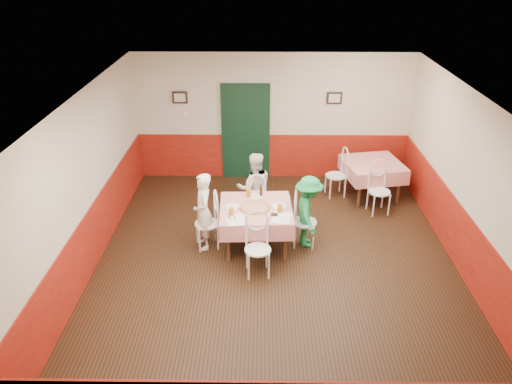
{
  "coord_description": "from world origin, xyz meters",
  "views": [
    {
      "loc": [
        -0.24,
        -6.97,
        4.77
      ],
      "look_at": [
        -0.33,
        0.53,
        1.05
      ],
      "focal_mm": 35.0,
      "sensor_mm": 36.0,
      "label": 1
    }
  ],
  "objects_px": {
    "second_table": "(371,179)",
    "glass_c": "(248,193)",
    "main_table": "(256,227)",
    "wallet": "(274,215)",
    "chair_left": "(207,224)",
    "diner_right": "(308,212)",
    "chair_second_a": "(336,176)",
    "beer_bottle": "(261,191)",
    "pizza": "(255,207)",
    "glass_b": "(280,208)",
    "chair_far": "(254,200)",
    "glass_a": "(231,212)",
    "chair_near": "(258,250)",
    "chair_right": "(305,222)",
    "diner_left": "(203,212)",
    "diner_far": "(254,188)",
    "chair_second_b": "(379,192)"
  },
  "relations": [
    {
      "from": "main_table",
      "to": "diner_far",
      "type": "distance_m",
      "value": 0.95
    },
    {
      "from": "diner_left",
      "to": "glass_b",
      "type": "bearing_deg",
      "value": 69.75
    },
    {
      "from": "glass_c",
      "to": "main_table",
      "type": "bearing_deg",
      "value": -70.33
    },
    {
      "from": "chair_near",
      "to": "beer_bottle",
      "type": "bearing_deg",
      "value": 81.89
    },
    {
      "from": "chair_second_a",
      "to": "glass_c",
      "type": "bearing_deg",
      "value": -58.97
    },
    {
      "from": "chair_left",
      "to": "diner_far",
      "type": "distance_m",
      "value": 1.26
    },
    {
      "from": "beer_bottle",
      "to": "diner_right",
      "type": "xyz_separation_m",
      "value": [
        0.82,
        -0.38,
        -0.21
      ]
    },
    {
      "from": "diner_far",
      "to": "main_table",
      "type": "bearing_deg",
      "value": 82.05
    },
    {
      "from": "second_table",
      "to": "diner_right",
      "type": "height_order",
      "value": "diner_right"
    },
    {
      "from": "second_table",
      "to": "glass_c",
      "type": "bearing_deg",
      "value": -147.56
    },
    {
      "from": "pizza",
      "to": "glass_a",
      "type": "bearing_deg",
      "value": -145.45
    },
    {
      "from": "chair_near",
      "to": "beer_bottle",
      "type": "height_order",
      "value": "beer_bottle"
    },
    {
      "from": "chair_far",
      "to": "diner_left",
      "type": "xyz_separation_m",
      "value": [
        -0.86,
        -0.89,
        0.24
      ]
    },
    {
      "from": "chair_left",
      "to": "diner_right",
      "type": "bearing_deg",
      "value": 78.53
    },
    {
      "from": "chair_right",
      "to": "glass_b",
      "type": "xyz_separation_m",
      "value": [
        -0.45,
        -0.21,
        0.38
      ]
    },
    {
      "from": "chair_second_a",
      "to": "beer_bottle",
      "type": "distance_m",
      "value": 2.26
    },
    {
      "from": "chair_right",
      "to": "glass_c",
      "type": "distance_m",
      "value": 1.12
    },
    {
      "from": "main_table",
      "to": "wallet",
      "type": "relative_size",
      "value": 11.09
    },
    {
      "from": "main_table",
      "to": "diner_right",
      "type": "distance_m",
      "value": 0.94
    },
    {
      "from": "chair_second_a",
      "to": "chair_second_b",
      "type": "xyz_separation_m",
      "value": [
        0.75,
        -0.75,
        0.0
      ]
    },
    {
      "from": "glass_a",
      "to": "beer_bottle",
      "type": "height_order",
      "value": "beer_bottle"
    },
    {
      "from": "chair_second_b",
      "to": "diner_far",
      "type": "relative_size",
      "value": 0.65
    },
    {
      "from": "wallet",
      "to": "diner_left",
      "type": "height_order",
      "value": "diner_left"
    },
    {
      "from": "main_table",
      "to": "chair_far",
      "type": "height_order",
      "value": "chair_far"
    },
    {
      "from": "main_table",
      "to": "chair_right",
      "type": "height_order",
      "value": "chair_right"
    },
    {
      "from": "chair_far",
      "to": "glass_b",
      "type": "distance_m",
      "value": 1.18
    },
    {
      "from": "chair_second_a",
      "to": "chair_second_b",
      "type": "bearing_deg",
      "value": 33.96
    },
    {
      "from": "chair_far",
      "to": "glass_a",
      "type": "bearing_deg",
      "value": 61.1
    },
    {
      "from": "main_table",
      "to": "beer_bottle",
      "type": "height_order",
      "value": "beer_bottle"
    },
    {
      "from": "glass_b",
      "to": "diner_left",
      "type": "height_order",
      "value": "diner_left"
    },
    {
      "from": "main_table",
      "to": "second_table",
      "type": "relative_size",
      "value": 1.09
    },
    {
      "from": "chair_right",
      "to": "glass_b",
      "type": "distance_m",
      "value": 0.63
    },
    {
      "from": "chair_right",
      "to": "chair_second_b",
      "type": "bearing_deg",
      "value": -44.76
    },
    {
      "from": "wallet",
      "to": "second_table",
      "type": "bearing_deg",
      "value": 44.83
    },
    {
      "from": "second_table",
      "to": "chair_second_a",
      "type": "relative_size",
      "value": 1.24
    },
    {
      "from": "beer_bottle",
      "to": "diner_far",
      "type": "bearing_deg",
      "value": 104.69
    },
    {
      "from": "glass_a",
      "to": "diner_far",
      "type": "relative_size",
      "value": 0.1
    },
    {
      "from": "chair_right",
      "to": "wallet",
      "type": "height_order",
      "value": "chair_right"
    },
    {
      "from": "glass_a",
      "to": "chair_right",
      "type": "bearing_deg",
      "value": 14.59
    },
    {
      "from": "beer_bottle",
      "to": "diner_left",
      "type": "xyz_separation_m",
      "value": [
        -0.98,
        -0.46,
        -0.17
      ]
    },
    {
      "from": "pizza",
      "to": "glass_b",
      "type": "bearing_deg",
      "value": -19.67
    },
    {
      "from": "glass_b",
      "to": "diner_right",
      "type": "relative_size",
      "value": 0.11
    },
    {
      "from": "main_table",
      "to": "chair_right",
      "type": "distance_m",
      "value": 0.85
    },
    {
      "from": "chair_near",
      "to": "glass_b",
      "type": "bearing_deg",
      "value": 55.5
    },
    {
      "from": "chair_far",
      "to": "diner_right",
      "type": "height_order",
      "value": "diner_right"
    },
    {
      "from": "glass_c",
      "to": "diner_left",
      "type": "bearing_deg",
      "value": -150.46
    },
    {
      "from": "chair_second_a",
      "to": "chair_left",
      "type": "bearing_deg",
      "value": -61.77
    },
    {
      "from": "chair_second_a",
      "to": "diner_far",
      "type": "distance_m",
      "value": 2.03
    },
    {
      "from": "chair_second_b",
      "to": "diner_left",
      "type": "bearing_deg",
      "value": -169.63
    },
    {
      "from": "beer_bottle",
      "to": "glass_b",
      "type": "bearing_deg",
      "value": -61.89
    }
  ]
}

